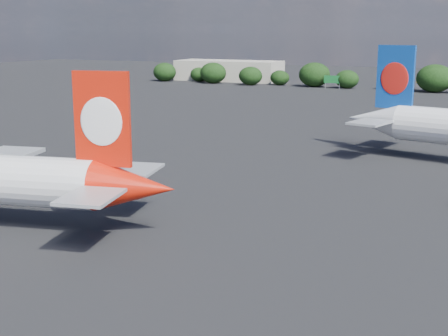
% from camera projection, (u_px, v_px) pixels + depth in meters
% --- Properties ---
extents(ground, '(500.00, 500.00, 0.00)m').
position_uv_depth(ground, '(256.00, 150.00, 107.88)').
color(ground, black).
rests_on(ground, ground).
extents(terminal_building, '(42.00, 16.00, 8.00)m').
position_uv_depth(terminal_building, '(229.00, 71.00, 250.54)').
color(terminal_building, '#A59D8E').
rests_on(terminal_building, ground).
extents(highway_sign, '(6.00, 0.30, 4.50)m').
position_uv_depth(highway_sign, '(332.00, 80.00, 217.33)').
color(highway_sign, '#146428').
rests_on(highway_sign, ground).
extents(billboard_yellow, '(5.00, 0.30, 5.50)m').
position_uv_depth(billboard_yellow, '(424.00, 79.00, 210.20)').
color(billboard_yellow, gold).
rests_on(billboard_yellow, ground).
extents(horizon_treeline, '(200.86, 14.84, 9.19)m').
position_uv_depth(horizon_treeline, '(414.00, 80.00, 208.08)').
color(horizon_treeline, black).
rests_on(horizon_treeline, ground).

